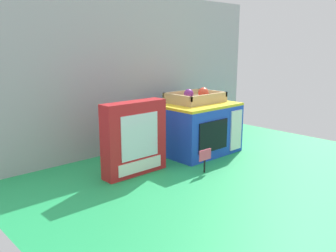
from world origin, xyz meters
name	(u,v)px	position (x,y,z in m)	size (l,w,h in m)	color
ground_plane	(181,159)	(0.00, 0.00, 0.00)	(1.70, 1.70, 0.00)	#219E54
display_back_panel	(139,73)	(0.00, 0.31, 0.39)	(1.61, 0.03, 0.77)	#A0A3A8
toy_microwave	(196,128)	(0.14, 0.04, 0.12)	(0.37, 0.31, 0.24)	blue
food_groups_crate	(195,98)	(0.16, 0.06, 0.27)	(0.26, 0.19, 0.08)	tan
cookie_set_box	(134,138)	(-0.28, -0.01, 0.15)	(0.28, 0.07, 0.30)	red
price_sign	(205,157)	(-0.06, -0.20, 0.07)	(0.07, 0.01, 0.10)	black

